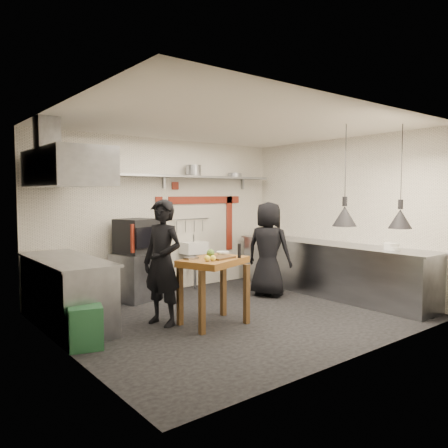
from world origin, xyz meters
TOP-DOWN VIEW (x-y plane):
  - floor at (0.00, 0.00)m, footprint 5.00×5.00m
  - ceiling at (0.00, 0.00)m, footprint 5.00×5.00m
  - wall_back at (0.00, 2.10)m, footprint 5.00×0.04m
  - wall_front at (0.00, -2.10)m, footprint 5.00×0.04m
  - wall_left at (-2.50, 0.00)m, footprint 0.04×4.20m
  - wall_right at (2.50, 0.00)m, footprint 0.04×4.20m
  - red_band_horiz at (0.95, 2.08)m, footprint 1.70×0.02m
  - red_band_vert at (1.55, 2.08)m, footprint 0.14×0.02m
  - red_tile_a at (0.25, 2.08)m, footprint 0.14×0.02m
  - red_tile_b at (-0.10, 2.08)m, footprint 0.14×0.02m
  - back_shelf at (0.00, 1.92)m, footprint 4.60×0.34m
  - shelf_bracket_left at (-1.90, 2.07)m, footprint 0.04×0.06m
  - shelf_bracket_mid at (0.00, 2.07)m, footprint 0.04×0.06m
  - shelf_bracket_right at (1.90, 2.07)m, footprint 0.04×0.06m
  - pan_far_left at (-1.21, 1.92)m, footprint 0.36×0.36m
  - pan_mid_left at (-1.15, 1.92)m, footprint 0.29×0.29m
  - stock_pot at (0.55, 1.92)m, footprint 0.37×0.37m
  - pan_right at (1.56, 1.92)m, footprint 0.30×0.30m
  - oven_stand at (-0.73, 1.79)m, footprint 0.85×0.80m
  - combi_oven at (-0.72, 1.78)m, footprint 0.72×0.70m
  - oven_door at (-0.72, 1.52)m, footprint 0.54×0.20m
  - oven_glass at (-0.74, 1.45)m, footprint 0.35×0.12m
  - hand_sink at (0.55, 1.92)m, footprint 0.46×0.34m
  - sink_tap at (0.55, 1.92)m, footprint 0.03×0.03m
  - sink_drain at (0.55, 1.88)m, footprint 0.06×0.06m
  - utensil_rail at (0.55, 2.06)m, footprint 0.90×0.02m
  - counter_right at (2.15, 0.00)m, footprint 0.70×3.80m
  - counter_right_top at (2.15, 0.00)m, footprint 0.76×3.90m
  - plate_stack at (2.12, -1.22)m, footprint 0.30×0.30m
  - small_bowl_right at (2.10, -1.28)m, footprint 0.23×0.23m
  - counter_left at (-2.15, 1.05)m, footprint 0.70×1.90m
  - counter_left_top at (-2.15, 1.05)m, footprint 0.76×2.00m
  - extractor_hood at (-2.10, 1.05)m, footprint 0.78×1.60m
  - hood_duct at (-2.35, 1.05)m, footprint 0.28×0.28m
  - green_bin at (-2.27, 0.05)m, footprint 0.47×0.47m
  - prep_table at (-0.54, -0.14)m, footprint 1.08×0.91m
  - cutting_board at (-0.47, -0.22)m, footprint 0.40×0.31m
  - pepper_mill at (-0.24, -0.34)m, footprint 0.06×0.06m
  - lemon_a at (-0.77, -0.31)m, footprint 0.08×0.08m
  - lemon_b at (-0.69, -0.34)m, footprint 0.10×0.10m
  - veg_ball at (-0.47, 0.01)m, footprint 0.12×0.12m
  - steel_tray at (-0.83, -0.03)m, footprint 0.19×0.13m
  - bowl at (-0.27, -0.01)m, footprint 0.25×0.25m
  - heat_lamp_near at (1.18, -1.03)m, footprint 0.35×0.35m
  - heat_lamp_far at (1.81, -1.53)m, footprint 0.36×0.36m
  - chef_left at (-1.09, 0.28)m, footprint 0.58×0.72m
  - chef_right at (1.24, 0.60)m, footprint 0.79×0.95m

SIDE VIEW (x-z plane):
  - floor at x=0.00m, z-range 0.00..0.00m
  - green_bin at x=-2.27m, z-range 0.00..0.50m
  - sink_drain at x=0.55m, z-range 0.01..0.67m
  - oven_stand at x=-0.73m, z-range 0.00..0.80m
  - counter_right at x=2.15m, z-range 0.00..0.90m
  - counter_left at x=-2.15m, z-range 0.00..0.90m
  - prep_table at x=-0.54m, z-range 0.00..0.92m
  - hand_sink at x=0.55m, z-range 0.67..0.89m
  - chef_right at x=1.24m, z-range 0.00..1.66m
  - chef_left at x=-1.09m, z-range 0.00..1.73m
  - counter_right_top at x=2.15m, z-range 0.90..0.93m
  - counter_left_top at x=-2.15m, z-range 0.90..0.93m
  - cutting_board at x=-0.47m, z-range 0.92..0.94m
  - steel_tray at x=-0.83m, z-range 0.92..0.95m
  - bowl at x=-0.27m, z-range 0.92..0.98m
  - small_bowl_right at x=2.10m, z-range 0.93..0.98m
  - lemon_b at x=-0.69m, z-range 0.92..1.00m
  - sink_tap at x=0.55m, z-range 0.89..1.03m
  - lemon_a at x=-0.77m, z-range 0.92..1.00m
  - veg_ball at x=-0.47m, z-range 0.91..1.03m
  - plate_stack at x=2.12m, z-range 0.93..1.04m
  - pepper_mill at x=-0.24m, z-range 0.92..1.12m
  - combi_oven at x=-0.72m, z-range 0.80..1.38m
  - oven_door at x=-0.72m, z-range 0.86..1.32m
  - oven_glass at x=-0.74m, z-range 0.92..1.26m
  - red_band_vert at x=1.55m, z-range 0.65..1.75m
  - utensil_rail at x=0.55m, z-range 1.31..1.33m
  - wall_back at x=0.00m, z-range 0.00..2.80m
  - wall_front at x=0.00m, z-range 0.00..2.80m
  - wall_left at x=-2.50m, z-range 0.00..2.80m
  - wall_right at x=2.50m, z-range 0.00..2.80m
  - red_band_horiz at x=0.95m, z-range 1.61..1.75m
  - red_tile_b at x=-0.10m, z-range 1.61..1.75m
  - red_tile_a at x=0.25m, z-range 1.88..2.02m
  - shelf_bracket_left at x=-1.90m, z-range 1.90..2.14m
  - shelf_bracket_mid at x=0.00m, z-range 1.90..2.14m
  - shelf_bracket_right at x=1.90m, z-range 1.90..2.14m
  - heat_lamp_far at x=1.81m, z-range 1.30..2.80m
  - heat_lamp_near at x=1.18m, z-range 1.33..2.80m
  - back_shelf at x=0.00m, z-range 2.10..2.14m
  - extractor_hood at x=-2.10m, z-range 1.90..2.40m
  - pan_mid_left at x=-1.15m, z-range 2.14..2.21m
  - pan_right at x=1.56m, z-range 2.14..2.22m
  - pan_far_left at x=-1.21m, z-range 2.14..2.23m
  - stock_pot at x=0.55m, z-range 2.14..2.34m
  - hood_duct at x=-2.35m, z-range 2.30..2.80m
  - ceiling at x=0.00m, z-range 2.80..2.80m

